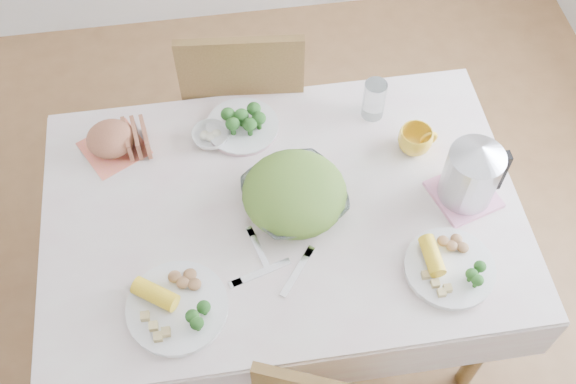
{
  "coord_description": "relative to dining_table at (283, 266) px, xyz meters",
  "views": [
    {
      "loc": [
        -0.15,
        -1.13,
        2.55
      ],
      "look_at": [
        0.02,
        0.02,
        0.82
      ],
      "focal_mm": 42.0,
      "sensor_mm": 36.0,
      "label": 1
    }
  ],
  "objects": [
    {
      "name": "floor",
      "position": [
        0.0,
        0.0,
        -0.38
      ],
      "size": [
        3.6,
        3.6,
        0.0
      ],
      "primitive_type": "plane",
      "color": "brown",
      "rests_on": "ground"
    },
    {
      "name": "fork_right",
      "position": [
        0.01,
        -0.23,
        0.39
      ],
      "size": [
        0.12,
        0.15,
        0.0
      ],
      "primitive_type": "cube",
      "rotation": [
        0.0,
        0.0,
        -0.65
      ],
      "color": "silver",
      "rests_on": "tablecloth"
    },
    {
      "name": "fruit_bowl",
      "position": [
        -0.2,
        0.31,
        0.41
      ],
      "size": [
        0.14,
        0.14,
        0.04
      ],
      "primitive_type": "imported",
      "rotation": [
        0.0,
        0.0,
        0.09
      ],
      "color": "white",
      "rests_on": "tablecloth"
    },
    {
      "name": "broccoli_plate",
      "position": [
        -0.09,
        0.34,
        0.4
      ],
      "size": [
        0.28,
        0.28,
        0.02
      ],
      "primitive_type": "cylinder",
      "rotation": [
        0.0,
        0.0,
        -0.14
      ],
      "color": "beige",
      "rests_on": "tablecloth"
    },
    {
      "name": "dining_table",
      "position": [
        0.0,
        0.0,
        0.0
      ],
      "size": [
        1.4,
        0.9,
        0.75
      ],
      "primitive_type": "cube",
      "color": "brown",
      "rests_on": "floor"
    },
    {
      "name": "bread_loaf",
      "position": [
        -0.52,
        0.32,
        0.45
      ],
      "size": [
        0.21,
        0.2,
        0.1
      ],
      "primitive_type": "ellipsoid",
      "rotation": [
        0.0,
        0.0,
        0.42
      ],
      "color": "brown",
      "rests_on": "napkin"
    },
    {
      "name": "fork_left",
      "position": [
        -0.09,
        -0.14,
        0.39
      ],
      "size": [
        0.06,
        0.16,
        0.0
      ],
      "primitive_type": "cube",
      "rotation": [
        0.0,
        0.0,
        0.26
      ],
      "color": "silver",
      "rests_on": "tablecloth"
    },
    {
      "name": "knife",
      "position": [
        -0.1,
        -0.21,
        0.39
      ],
      "size": [
        0.18,
        0.07,
        0.0
      ],
      "primitive_type": "cube",
      "rotation": [
        0.0,
        0.0,
        1.86
      ],
      "color": "silver",
      "rests_on": "tablecloth"
    },
    {
      "name": "dinner_plate_left",
      "position": [
        -0.35,
        -0.3,
        0.4
      ],
      "size": [
        0.41,
        0.41,
        0.02
      ],
      "primitive_type": "cylinder",
      "rotation": [
        0.0,
        0.0,
        0.6
      ],
      "color": "white",
      "rests_on": "tablecloth"
    },
    {
      "name": "chair_far",
      "position": [
        -0.05,
        0.71,
        0.09
      ],
      "size": [
        0.5,
        0.5,
        1.01
      ],
      "primitive_type": "cube",
      "rotation": [
        0.0,
        0.0,
        3.05
      ],
      "color": "brown",
      "rests_on": "floor"
    },
    {
      "name": "salad_bowl",
      "position": [
        0.04,
        0.01,
        0.42
      ],
      "size": [
        0.38,
        0.38,
        0.08
      ],
      "primitive_type": "imported",
      "rotation": [
        0.0,
        0.0,
        0.3
      ],
      "color": "white",
      "rests_on": "tablecloth"
    },
    {
      "name": "electric_kettle",
      "position": [
        0.58,
        -0.04,
        0.51
      ],
      "size": [
        0.22,
        0.22,
        0.24
      ],
      "primitive_type": "cylinder",
      "rotation": [
        0.0,
        0.0,
        -0.35
      ],
      "color": "#B2B5BA",
      "rests_on": "pink_tray"
    },
    {
      "name": "pink_tray",
      "position": [
        0.58,
        -0.04,
        0.4
      ],
      "size": [
        0.23,
        0.23,
        0.02
      ],
      "primitive_type": "cube",
      "rotation": [
        0.0,
        0.0,
        0.29
      ],
      "color": "pink",
      "rests_on": "tablecloth"
    },
    {
      "name": "napkin",
      "position": [
        -0.52,
        0.32,
        0.39
      ],
      "size": [
        0.26,
        0.26,
        0.0
      ],
      "primitive_type": "cube",
      "rotation": [
        0.0,
        0.0,
        0.49
      ],
      "color": "#EA7155",
      "rests_on": "tablecloth"
    },
    {
      "name": "yellow_mug",
      "position": [
        0.47,
        0.17,
        0.43
      ],
      "size": [
        0.13,
        0.13,
        0.09
      ],
      "primitive_type": "imported",
      "rotation": [
        0.0,
        0.0,
        0.19
      ],
      "color": "yellow",
      "rests_on": "tablecloth"
    },
    {
      "name": "tablecloth",
      "position": [
        0.0,
        0.0,
        0.38
      ],
      "size": [
        1.5,
        1.0,
        0.01
      ],
      "primitive_type": "cube",
      "color": "beige",
      "rests_on": "dining_table"
    },
    {
      "name": "glass_tumbler",
      "position": [
        0.36,
        0.34,
        0.45
      ],
      "size": [
        0.08,
        0.08,
        0.15
      ],
      "primitive_type": "cylinder",
      "rotation": [
        0.0,
        0.0,
        0.11
      ],
      "color": "white",
      "rests_on": "tablecloth"
    },
    {
      "name": "dinner_plate_right",
      "position": [
        0.46,
        -0.29,
        0.4
      ],
      "size": [
        0.34,
        0.34,
        0.02
      ],
      "primitive_type": "cylinder",
      "rotation": [
        0.0,
        0.0,
        -0.31
      ],
      "color": "white",
      "rests_on": "tablecloth"
    }
  ]
}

